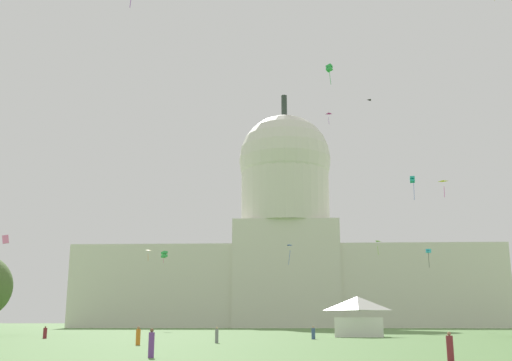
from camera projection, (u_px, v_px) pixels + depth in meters
capitol_building at (286, 249)px, 182.48m from camera, size 125.32×28.65×72.76m
event_tent at (358, 316)px, 81.59m from camera, size 7.16×6.50×5.37m
person_maroon_front_right at (450, 348)px, 32.27m from camera, size 0.44×0.44×1.60m
person_grey_edge_west at (217, 335)px, 58.93m from camera, size 0.38×0.38×1.58m
person_purple_edge_east at (151, 344)px, 36.13m from camera, size 0.49×0.49×1.72m
person_orange_lawn_far_left at (138, 337)px, 54.04m from camera, size 0.57×0.57×1.65m
person_maroon_near_tent at (45, 333)px, 73.21m from camera, size 0.64×0.64×1.48m
person_denim_mid_left at (313, 333)px, 70.67m from camera, size 0.48×0.48×1.52m
kite_green_low at (164, 254)px, 131.75m from camera, size 1.55×1.53×2.56m
kite_magenta_high at (329, 114)px, 160.48m from camera, size 1.46×0.95×3.06m
kite_pink_low at (5, 239)px, 85.22m from camera, size 1.18×0.71×1.41m
kite_gold_mid at (149, 252)px, 154.97m from camera, size 1.40×1.21×2.34m
kite_lime_mid at (377, 244)px, 140.13m from camera, size 1.53×1.41×2.85m
kite_turquoise_mid at (412, 180)px, 111.01m from camera, size 0.96×1.03×4.40m
kite_blue_mid at (288, 249)px, 138.74m from camera, size 1.55×1.60×4.05m
kite_orange_high at (374, 0)px, 95.56m from camera, size 1.62×1.67×0.16m
kite_yellow_mid at (443, 183)px, 95.42m from camera, size 1.37×0.98×2.57m
kite_cyan_low at (428, 251)px, 126.55m from camera, size 1.13×1.13×3.88m
kite_green_high at (329, 68)px, 95.42m from camera, size 1.25×1.21×3.31m
kite_black_high_b at (371, 100)px, 152.58m from camera, size 1.40×1.35×0.31m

